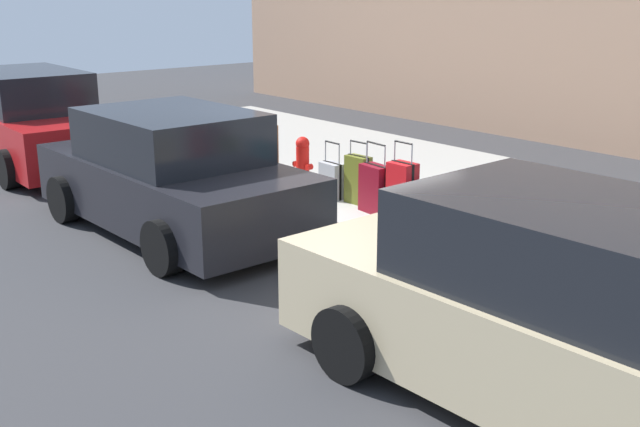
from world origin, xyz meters
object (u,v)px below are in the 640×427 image
object	(u,v)px
parked_car_beige_0	(576,318)
parked_car_charcoal_1	(173,176)
suitcase_red_7	(402,191)
suitcase_maroon_1	(597,248)
suitcase_maroon_8	(375,189)
fire_hydrant	(303,161)
bollard_post	(273,154)
suitcase_navy_6	(431,205)
suitcase_silver_10	(332,180)
suitcase_black_5	(459,209)
suitcase_red_0	(638,262)
suitcase_teal_4	(482,219)
parked_car_red_2	(30,121)
suitcase_silver_3	(514,229)
suitcase_olive_9	(358,180)
suitcase_olive_2	(547,241)

from	to	relation	value
parked_car_beige_0	parked_car_charcoal_1	world-z (taller)	parked_car_beige_0
suitcase_red_7	suitcase_maroon_1	bearing A→B (deg)	-178.58
suitcase_maroon_8	parked_car_beige_0	xyz separation A→B (m)	(-4.49, 2.29, 0.30)
fire_hydrant	bollard_post	size ratio (longest dim) A/B	0.88
suitcase_navy_6	suitcase_silver_10	distance (m)	1.83
suitcase_maroon_1	suitcase_maroon_8	distance (m)	3.27
suitcase_black_5	suitcase_maroon_8	distance (m)	1.36
suitcase_red_0	suitcase_black_5	bearing A→B (deg)	-2.45
suitcase_maroon_8	suitcase_silver_10	xyz separation A→B (m)	(0.92, -0.02, -0.06)
suitcase_teal_4	suitcase_maroon_8	world-z (taller)	suitcase_maroon_8
fire_hydrant	parked_car_red_2	world-z (taller)	parked_car_red_2
suitcase_red_0	suitcase_silver_3	world-z (taller)	suitcase_silver_3
suitcase_silver_3	suitcase_maroon_8	world-z (taller)	suitcase_maroon_8
suitcase_silver_10	parked_car_red_2	xyz separation A→B (m)	(5.58, 2.31, 0.38)
suitcase_silver_3	fire_hydrant	size ratio (longest dim) A/B	1.07
suitcase_maroon_8	suitcase_maroon_1	bearing A→B (deg)	-178.21
fire_hydrant	parked_car_charcoal_1	distance (m)	2.39
suitcase_olive_9	bollard_post	size ratio (longest dim) A/B	1.00
suitcase_maroon_8	suitcase_olive_2	bearing A→B (deg)	179.99
suitcase_silver_3	suitcase_red_7	size ratio (longest dim) A/B	0.80
parked_car_red_2	suitcase_black_5	bearing A→B (deg)	-162.86
suitcase_olive_9	parked_car_charcoal_1	xyz separation A→B (m)	(0.93, 2.41, 0.26)
suitcase_teal_4	suitcase_olive_9	xyz separation A→B (m)	(2.29, -0.11, 0.03)
suitcase_olive_2	suitcase_red_7	world-z (taller)	suitcase_red_7
suitcase_black_5	fire_hydrant	distance (m)	3.02
suitcase_olive_9	suitcase_silver_10	world-z (taller)	suitcase_olive_9
suitcase_navy_6	bollard_post	bearing A→B (deg)	3.40
suitcase_silver_10	bollard_post	distance (m)	1.31
suitcase_maroon_1	suitcase_silver_3	size ratio (longest dim) A/B	0.83
suitcase_olive_2	suitcase_silver_10	xyz separation A→B (m)	(3.64, -0.02, -0.02)
suitcase_silver_3	suitcase_black_5	size ratio (longest dim) A/B	1.25
suitcase_black_5	suitcase_maroon_1	bearing A→B (deg)	179.00
suitcase_olive_2	suitcase_black_5	bearing A→B (deg)	-5.65
suitcase_olive_2	suitcase_teal_4	xyz separation A→B (m)	(0.92, -0.01, 0.03)
suitcase_maroon_1	suitcase_olive_2	world-z (taller)	suitcase_olive_2
suitcase_olive_2	fire_hydrant	xyz separation A→B (m)	(4.39, -0.08, 0.13)
suitcase_maroon_1	suitcase_silver_10	xyz separation A→B (m)	(4.18, 0.08, -0.06)
suitcase_red_0	suitcase_teal_4	bearing A→B (deg)	0.59
suitcase_silver_3	parked_car_red_2	size ratio (longest dim) A/B	0.18
suitcase_olive_2	suitcase_silver_10	distance (m)	3.64
suitcase_olive_2	suitcase_maroon_8	distance (m)	2.72
suitcase_maroon_8	suitcase_teal_4	bearing A→B (deg)	-179.60
suitcase_olive_2	parked_car_red_2	size ratio (longest dim) A/B	0.17
suitcase_black_5	parked_car_beige_0	bearing A→B (deg)	142.31
suitcase_silver_3	suitcase_maroon_8	bearing A→B (deg)	1.19
suitcase_red_0	parked_car_charcoal_1	world-z (taller)	parked_car_charcoal_1
suitcase_teal_4	parked_car_red_2	xyz separation A→B (m)	(8.31, 2.30, 0.34)
suitcase_red_0	suitcase_maroon_1	distance (m)	0.50
parked_car_charcoal_1	suitcase_black_5	bearing A→B (deg)	-138.74
suitcase_black_5	parked_car_charcoal_1	world-z (taller)	parked_car_charcoal_1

